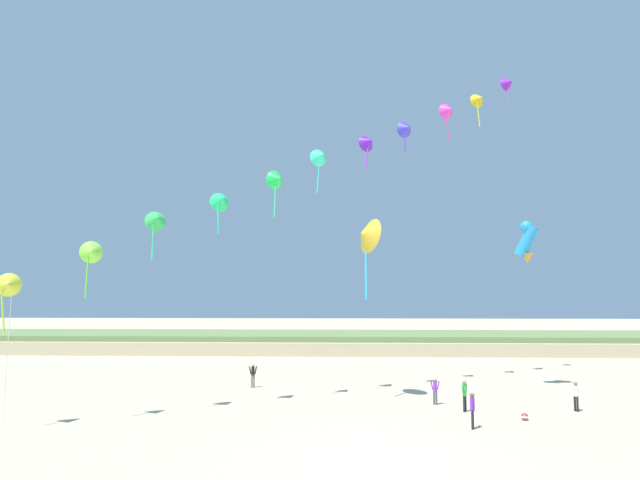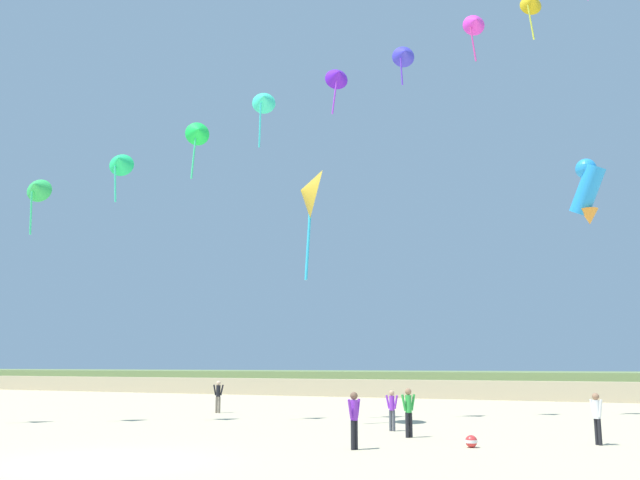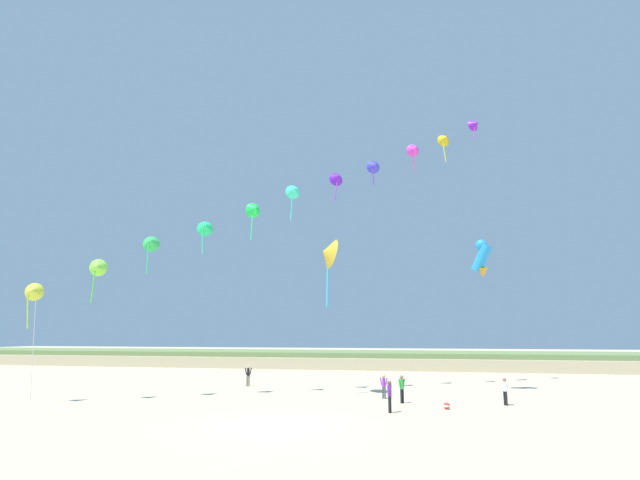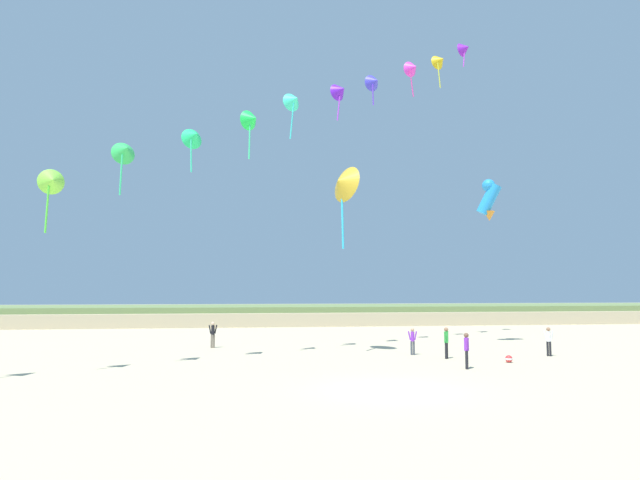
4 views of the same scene
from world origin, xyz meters
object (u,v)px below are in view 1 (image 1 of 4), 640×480
Objects in this scene: person_far_left at (253,373)px; large_kite_low_lead at (366,235)px; beach_ball at (525,417)px; person_near_left at (576,394)px; person_mid_center at (465,394)px; person_near_right at (435,389)px; large_kite_mid_trail at (527,240)px; person_far_right at (472,408)px.

person_far_left is 0.33× the size of large_kite_low_lead.
large_kite_low_lead is 12.91m from beach_ball.
person_far_left is at bearing 148.45° from beach_ball.
person_near_left is 4.31× the size of beach_ball.
beach_ball is at bearing -31.55° from person_far_left.
person_mid_center reaches higher than beach_ball.
person_near_right is (-7.16, 1.56, -0.04)m from person_near_left.
large_kite_low_lead is at bearing 168.54° from person_near_left.
large_kite_mid_trail reaches higher than beach_ball.
person_far_left is at bearing 154.36° from person_near_right.
person_mid_center reaches higher than person_far_left.
beach_ball is (14.90, -9.15, -0.75)m from person_far_left.
person_mid_center is at bearing -176.62° from person_near_left.
person_near_left is 11.18m from large_kite_mid_trail.
person_mid_center is 3.24m from beach_ball.
large_kite_low_lead reaches higher than person_far_left.
person_mid_center is (-5.92, -0.35, 0.04)m from person_near_left.
large_kite_low_lead reaches higher than person_near_left.
person_far_left is (-12.39, 7.26, -0.01)m from person_mid_center.
person_mid_center is at bearing -56.92° from person_near_right.
beach_ball is at bearing -45.34° from person_near_right.
person_near_right reaches higher than beach_ball.
large_kite_low_lead is 13.63× the size of beach_ball.
person_far_left is at bearing 137.12° from person_far_right.
large_kite_low_lead is 11.80m from large_kite_mid_trail.
person_near_left is at bearing -89.18° from large_kite_mid_trail.
person_far_right is 0.33× the size of large_kite_low_lead.
person_far_right is at bearing -96.74° from person_mid_center.
large_kite_low_lead is at bearing 125.65° from person_far_right.
person_far_left is at bearing 147.47° from large_kite_low_lead.
person_far_left is 12.33m from large_kite_low_lead.
person_near_right is 5.79m from person_far_right.
person_far_right reaches higher than person_mid_center.
beach_ball is at bearing -110.03° from large_kite_mid_trail.
person_mid_center is at bearing 143.01° from beach_ball.
large_kite_mid_trail is 13.60m from beach_ball.
person_near_right is at bearing 123.08° from person_mid_center.
person_far_left is 20.23m from large_kite_mid_trail.
large_kite_mid_trail is 7.87× the size of beach_ball.
large_kite_mid_trail is at bearing 36.76° from person_near_right.
person_near_right is at bearing -9.93° from large_kite_low_lead.
person_near_left is 7.62m from person_far_right.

